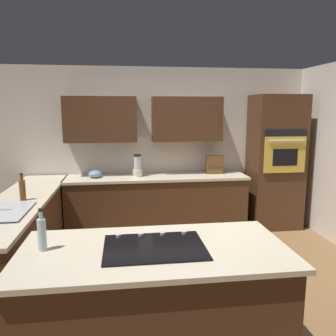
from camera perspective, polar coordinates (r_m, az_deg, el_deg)
ground_plane at (r=4.01m, az=2.29°, el=-18.97°), size 14.00×14.00×0.00m
wall_back at (r=5.55m, az=-1.95°, el=4.56°), size 6.00×0.44×2.60m
lower_cabinets_back at (r=5.41m, az=-1.87°, el=-6.25°), size 2.80×0.60×0.86m
countertop_back at (r=5.31m, az=-1.90°, el=-1.58°), size 2.84×0.64×0.04m
lower_cabinets_side at (r=4.45m, az=-23.27°, el=-10.72°), size 0.60×2.90×0.86m
countertop_side at (r=4.31m, az=-23.68°, el=-5.10°), size 0.64×2.94×0.04m
island_base at (r=2.84m, az=-2.23°, el=-22.08°), size 1.95×0.91×0.86m
island_top at (r=2.63m, az=-2.30°, el=-13.73°), size 2.03×0.99×0.04m
wall_oven at (r=5.79m, az=17.66°, el=0.97°), size 0.80×0.66×2.16m
sink_unit at (r=3.82m, az=-26.02°, el=-6.57°), size 0.46×0.70×0.23m
cooktop at (r=2.62m, az=-2.31°, el=-13.13°), size 0.76×0.56×0.03m
blender at (r=5.26m, az=-5.17°, el=0.16°), size 0.15×0.15×0.35m
mixing_bowl at (r=5.29m, az=-12.20°, el=-1.00°), size 0.20×0.20×0.11m
spice_rack at (r=5.53m, az=7.85°, el=0.58°), size 0.27×0.11×0.30m
dish_soap_bottle at (r=4.22m, az=-23.36°, el=-3.32°), size 0.07×0.07×0.32m
oil_bottle at (r=2.69m, az=-20.50°, el=-10.32°), size 0.06×0.06×0.32m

